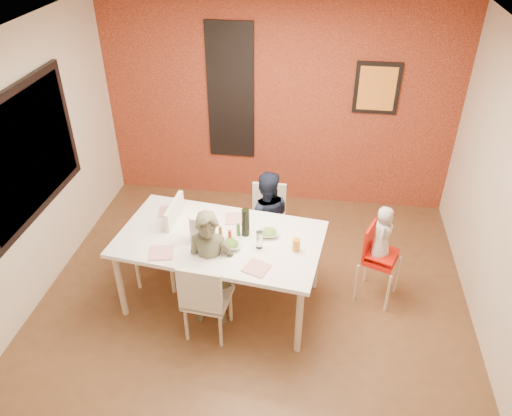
# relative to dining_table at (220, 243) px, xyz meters

# --- Properties ---
(ground) EXTENTS (4.50, 4.50, 0.00)m
(ground) POSITION_rel_dining_table_xyz_m (0.33, -0.07, -0.75)
(ground) COLOR brown
(ground) RESTS_ON ground
(ceiling) EXTENTS (4.50, 4.50, 0.02)m
(ceiling) POSITION_rel_dining_table_xyz_m (0.33, -0.07, 1.95)
(ceiling) COLOR white
(ceiling) RESTS_ON wall_back
(wall_back) EXTENTS (4.50, 0.02, 2.70)m
(wall_back) POSITION_rel_dining_table_xyz_m (0.33, 2.18, 0.60)
(wall_back) COLOR beige
(wall_back) RESTS_ON ground
(wall_left) EXTENTS (0.02, 4.50, 2.70)m
(wall_left) POSITION_rel_dining_table_xyz_m (-1.92, -0.07, 0.60)
(wall_left) COLOR beige
(wall_left) RESTS_ON ground
(brick_accent_wall) EXTENTS (4.50, 0.02, 2.70)m
(brick_accent_wall) POSITION_rel_dining_table_xyz_m (0.33, 2.16, 0.60)
(brick_accent_wall) COLOR maroon
(brick_accent_wall) RESTS_ON ground
(picture_window_frame) EXTENTS (0.05, 1.70, 1.30)m
(picture_window_frame) POSITION_rel_dining_table_xyz_m (-1.89, 0.13, 0.80)
(picture_window_frame) COLOR black
(picture_window_frame) RESTS_ON wall_left
(picture_window_pane) EXTENTS (0.02, 1.55, 1.15)m
(picture_window_pane) POSITION_rel_dining_table_xyz_m (-1.88, 0.13, 0.80)
(picture_window_pane) COLOR black
(picture_window_pane) RESTS_ON wall_left
(glassblock_strip) EXTENTS (0.55, 0.03, 1.70)m
(glassblock_strip) POSITION_rel_dining_table_xyz_m (-0.27, 2.14, 0.75)
(glassblock_strip) COLOR silver
(glassblock_strip) RESTS_ON wall_back
(glassblock_surround) EXTENTS (0.60, 0.03, 1.76)m
(glassblock_surround) POSITION_rel_dining_table_xyz_m (-0.27, 2.14, 0.75)
(glassblock_surround) COLOR black
(glassblock_surround) RESTS_ON wall_back
(art_print_frame) EXTENTS (0.54, 0.03, 0.64)m
(art_print_frame) POSITION_rel_dining_table_xyz_m (1.53, 2.14, 0.90)
(art_print_frame) COLOR black
(art_print_frame) RESTS_ON wall_back
(art_print_canvas) EXTENTS (0.44, 0.01, 0.54)m
(art_print_canvas) POSITION_rel_dining_table_xyz_m (1.53, 2.12, 0.90)
(art_print_canvas) COLOR gold
(art_print_canvas) RESTS_ON wall_back
(dining_table) EXTENTS (2.10, 1.34, 0.83)m
(dining_table) POSITION_rel_dining_table_xyz_m (0.00, 0.00, 0.00)
(dining_table) COLOR white
(dining_table) RESTS_ON ground
(chair_near) EXTENTS (0.46, 0.46, 0.90)m
(chair_near) POSITION_rel_dining_table_xyz_m (-0.05, -0.52, -0.25)
(chair_near) COLOR beige
(chair_near) RESTS_ON ground
(chair_far) EXTENTS (0.40, 0.40, 0.84)m
(chair_far) POSITION_rel_dining_table_xyz_m (0.36, 0.97, -0.28)
(chair_far) COLOR white
(chair_far) RESTS_ON ground
(chair_left) EXTENTS (0.50, 0.50, 1.03)m
(chair_left) POSITION_rel_dining_table_xyz_m (-0.64, 0.24, -0.17)
(chair_left) COLOR white
(chair_left) RESTS_ON ground
(high_chair) EXTENTS (0.47, 0.47, 0.87)m
(high_chair) POSITION_rel_dining_table_xyz_m (1.57, 0.31, -0.23)
(high_chair) COLOR red
(high_chair) RESTS_ON ground
(child_near) EXTENTS (0.48, 0.33, 1.27)m
(child_near) POSITION_rel_dining_table_xyz_m (-0.04, -0.28, -0.12)
(child_near) COLOR #51503A
(child_near) RESTS_ON ground
(child_far) EXTENTS (0.62, 0.52, 1.17)m
(child_far) POSITION_rel_dining_table_xyz_m (0.36, 0.73, -0.17)
(child_far) COLOR black
(child_far) RESTS_ON ground
(toddler) EXTENTS (0.26, 0.34, 0.61)m
(toddler) POSITION_rel_dining_table_xyz_m (1.59, 0.30, 0.07)
(toddler) COLOR beige
(toddler) RESTS_ON high_chair
(plate_near_left) EXTENTS (0.27, 0.27, 0.01)m
(plate_near_left) POSITION_rel_dining_table_xyz_m (-0.49, -0.33, 0.08)
(plate_near_left) COLOR white
(plate_near_left) RESTS_ON dining_table
(plate_far_mid) EXTENTS (0.24, 0.24, 0.01)m
(plate_far_mid) POSITION_rel_dining_table_xyz_m (0.10, 0.33, 0.08)
(plate_far_mid) COLOR white
(plate_far_mid) RESTS_ON dining_table
(plate_near_right) EXTENTS (0.27, 0.27, 0.01)m
(plate_near_right) POSITION_rel_dining_table_xyz_m (0.43, -0.41, 0.08)
(plate_near_right) COLOR silver
(plate_near_right) RESTS_ON dining_table
(plate_far_left) EXTENTS (0.24, 0.24, 0.01)m
(plate_far_left) POSITION_rel_dining_table_xyz_m (-0.62, 0.36, 0.08)
(plate_far_left) COLOR white
(plate_far_left) RESTS_ON dining_table
(salad_bowl_a) EXTENTS (0.22, 0.22, 0.05)m
(salad_bowl_a) POSITION_rel_dining_table_xyz_m (0.13, -0.13, 0.10)
(salad_bowl_a) COLOR white
(salad_bowl_a) RESTS_ON dining_table
(salad_bowl_b) EXTENTS (0.24, 0.24, 0.05)m
(salad_bowl_b) POSITION_rel_dining_table_xyz_m (0.47, 0.10, 0.10)
(salad_bowl_b) COLOR silver
(salad_bowl_b) RESTS_ON dining_table
(wine_bottle) EXTENTS (0.08, 0.08, 0.29)m
(wine_bottle) POSITION_rel_dining_table_xyz_m (0.25, 0.08, 0.22)
(wine_bottle) COLOR black
(wine_bottle) RESTS_ON dining_table
(wine_glass_a) EXTENTS (0.07, 0.07, 0.21)m
(wine_glass_a) POSITION_rel_dining_table_xyz_m (-0.11, -0.24, 0.18)
(wine_glass_a) COLOR white
(wine_glass_a) RESTS_ON dining_table
(wine_glass_b) EXTENTS (0.06, 0.06, 0.18)m
(wine_glass_b) POSITION_rel_dining_table_xyz_m (0.41, -0.11, 0.16)
(wine_glass_b) COLOR white
(wine_glass_b) RESTS_ON dining_table
(paper_towel_roll) EXTENTS (0.12, 0.12, 0.28)m
(paper_towel_roll) POSITION_rel_dining_table_xyz_m (-0.21, -0.07, 0.21)
(paper_towel_roll) COLOR white
(paper_towel_roll) RESTS_ON dining_table
(condiment_red) EXTENTS (0.03, 0.03, 0.14)m
(condiment_red) POSITION_rel_dining_table_xyz_m (0.11, -0.06, 0.14)
(condiment_red) COLOR red
(condiment_red) RESTS_ON dining_table
(condiment_green) EXTENTS (0.03, 0.03, 0.14)m
(condiment_green) POSITION_rel_dining_table_xyz_m (0.18, 0.06, 0.14)
(condiment_green) COLOR #316722
(condiment_green) RESTS_ON dining_table
(condiment_brown) EXTENTS (0.03, 0.03, 0.13)m
(condiment_brown) POSITION_rel_dining_table_xyz_m (0.01, -0.01, 0.14)
(condiment_brown) COLOR brown
(condiment_brown) RESTS_ON dining_table
(sippy_cup) EXTENTS (0.07, 0.07, 0.12)m
(sippy_cup) POSITION_rel_dining_table_xyz_m (0.75, -0.10, 0.13)
(sippy_cup) COLOR orange
(sippy_cup) RESTS_ON dining_table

